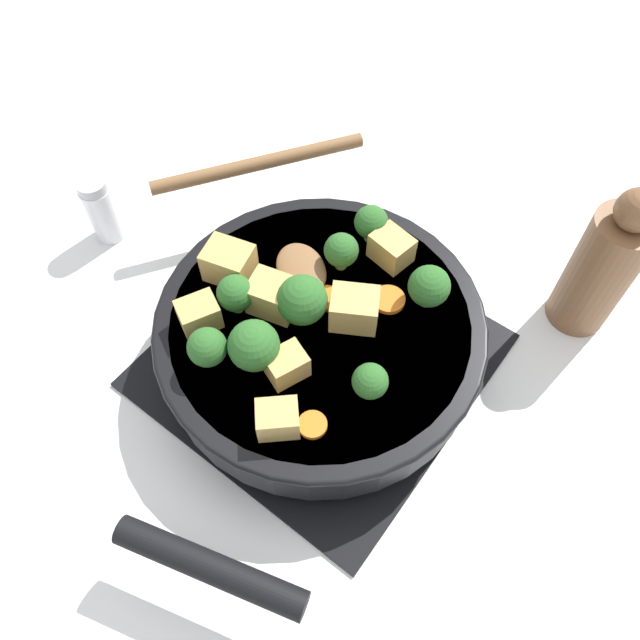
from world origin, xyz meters
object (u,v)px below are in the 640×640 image
Objects in this scene: skillet_pan at (319,335)px; wooden_spoon at (275,205)px; pepper_mill at (603,267)px; salt_shaker at (102,210)px.

wooden_spoon is at bearing -34.63° from skillet_pan.
pepper_mill is (-0.19, -0.22, 0.03)m from skillet_pan.
skillet_pan is at bearing 49.68° from pepper_mill.
salt_shaker is at bearing 1.99° from skillet_pan.
salt_shaker is (0.31, 0.01, -0.01)m from skillet_pan.
salt_shaker is at bearing 25.08° from pepper_mill.
wooden_spoon is 0.21m from salt_shaker.
skillet_pan is at bearing 145.37° from wooden_spoon.
skillet_pan is 2.25× the size of pepper_mill.
wooden_spoon is 0.34m from pepper_mill.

